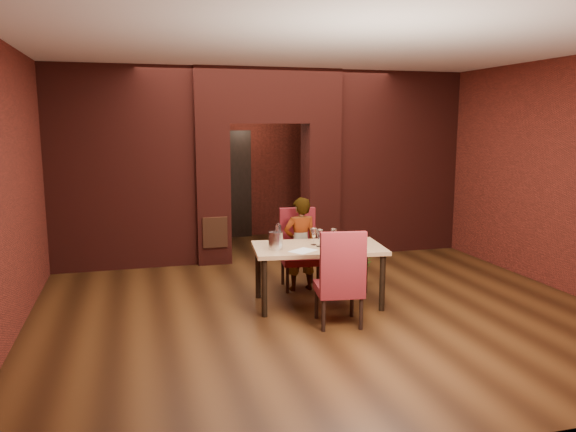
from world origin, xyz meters
name	(u,v)px	position (x,y,z in m)	size (l,w,h in m)	color
floor	(301,290)	(0.00, 0.00, 0.00)	(8.00, 8.00, 0.00)	#402410
ceiling	(302,54)	(0.00, 0.00, 3.20)	(7.00, 8.00, 0.04)	silver
wall_back	(244,158)	(0.00, 4.00, 1.60)	(7.00, 0.04, 3.20)	maroon
wall_front	(473,230)	(0.00, -4.00, 1.60)	(7.00, 0.04, 3.20)	maroon
wall_left	(20,184)	(-3.50, 0.00, 1.60)	(0.04, 8.00, 3.20)	maroon
wall_right	(522,170)	(3.50, 0.00, 1.60)	(0.04, 8.00, 3.20)	maroon
pillar_left	(212,194)	(-0.95, 2.00, 1.15)	(0.55, 0.55, 2.30)	maroon
pillar_right	(320,190)	(0.95, 2.00, 1.15)	(0.55, 0.55, 2.30)	maroon
lintel	(267,96)	(0.00, 2.00, 2.75)	(2.45, 0.55, 0.90)	maroon
wing_wall_left	(122,168)	(-2.36, 2.00, 1.60)	(2.27, 0.35, 3.20)	maroon
wing_wall_right	(395,163)	(2.36, 2.00, 1.60)	(2.27, 0.35, 3.20)	maroon
vent_panel	(215,232)	(-0.95, 1.71, 0.55)	(0.40, 0.03, 0.50)	brown
rear_door	(226,186)	(-0.40, 3.94, 1.05)	(0.90, 0.08, 2.10)	black
rear_door_frame	(226,186)	(-0.40, 3.90, 1.05)	(1.02, 0.04, 2.22)	black
dining_table	(318,275)	(0.04, -0.63, 0.38)	(1.63, 0.92, 0.77)	tan
chair_far	(300,249)	(0.02, 0.11, 0.56)	(0.51, 0.51, 1.12)	maroon
chair_near	(339,277)	(0.03, -1.38, 0.57)	(0.51, 0.51, 1.13)	maroon
person_seated	(300,244)	(0.00, 0.03, 0.65)	(0.48, 0.31, 1.31)	beige
wine_glass_a	(314,237)	(0.00, -0.55, 0.87)	(0.09, 0.09, 0.22)	white
wine_glass_b	(319,238)	(0.04, -0.66, 0.88)	(0.09, 0.09, 0.22)	silver
wine_glass_c	(334,237)	(0.25, -0.62, 0.87)	(0.09, 0.09, 0.21)	silver
tasting_sheet	(303,251)	(-0.23, -0.85, 0.77)	(0.32, 0.23, 0.00)	white
wine_bucket	(276,241)	(-0.53, -0.66, 0.88)	(0.18, 0.18, 0.22)	silver
water_bottle	(278,236)	(-0.48, -0.58, 0.92)	(0.07, 0.07, 0.31)	white
potted_plant	(359,270)	(0.92, 0.13, 0.20)	(0.36, 0.31, 0.40)	#34711F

